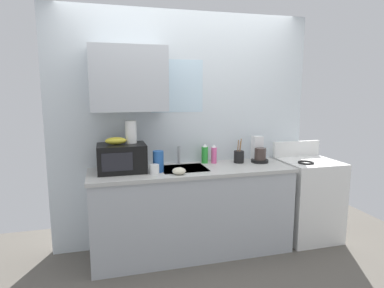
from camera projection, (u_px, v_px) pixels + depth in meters
kitchen_wall_assembly at (175, 122)px, 3.54m from camera, size 2.82×0.42×2.50m
counter_unit at (192, 210)px, 3.41m from camera, size 2.05×0.63×0.90m
sink_faucet at (179, 155)px, 3.53m from camera, size 0.03×0.03×0.19m
stove_range at (308, 198)px, 3.77m from camera, size 0.60×0.60×1.08m
microwave at (122, 158)px, 3.19m from camera, size 0.46×0.35×0.27m
banana_bunch at (116, 141)px, 3.15m from camera, size 0.20×0.11×0.07m
paper_towel_roll at (131, 132)px, 3.22m from camera, size 0.11×0.11×0.22m
coffee_maker at (259, 152)px, 3.63m from camera, size 0.19×0.21×0.28m
dish_soap_bottle_green at (205, 154)px, 3.57m from camera, size 0.07×0.07×0.21m
dish_soap_bottle_pink at (214, 154)px, 3.56m from camera, size 0.06×0.06×0.21m
cereal_canister at (158, 161)px, 3.19m from camera, size 0.10×0.10×0.20m
mug_white at (155, 169)px, 3.10m from camera, size 0.08×0.08×0.09m
utensil_crock at (239, 156)px, 3.59m from camera, size 0.11×0.11×0.26m
small_bowl at (179, 171)px, 3.10m from camera, size 0.13×0.13×0.06m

